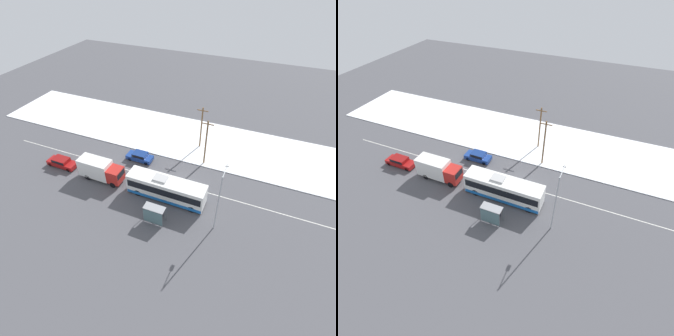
# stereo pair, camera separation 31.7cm
# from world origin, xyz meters

# --- Properties ---
(ground_plane) EXTENTS (120.00, 120.00, 0.00)m
(ground_plane) POSITION_xyz_m (0.00, 0.00, 0.00)
(ground_plane) COLOR #4C4C51
(snow_lot) EXTENTS (80.00, 13.40, 0.12)m
(snow_lot) POSITION_xyz_m (0.00, 11.94, 0.06)
(snow_lot) COLOR white
(snow_lot) RESTS_ON ground_plane
(lane_marking_center) EXTENTS (60.00, 0.12, 0.00)m
(lane_marking_center) POSITION_xyz_m (0.00, 0.00, 0.00)
(lane_marking_center) COLOR silver
(lane_marking_center) RESTS_ON ground_plane
(city_bus) EXTENTS (10.79, 2.57, 3.37)m
(city_bus) POSITION_xyz_m (-1.00, -3.04, 1.65)
(city_bus) COLOR white
(city_bus) RESTS_ON ground_plane
(box_truck) EXTENTS (6.67, 2.30, 3.20)m
(box_truck) POSITION_xyz_m (-11.38, -3.13, 1.75)
(box_truck) COLOR silver
(box_truck) RESTS_ON ground_plane
(sedan_car) EXTENTS (4.24, 1.80, 1.41)m
(sedan_car) POSITION_xyz_m (-8.13, 2.98, 0.78)
(sedan_car) COLOR navy
(sedan_car) RESTS_ON ground_plane
(parked_car_near_truck) EXTENTS (4.77, 1.80, 1.45)m
(parked_car_near_truck) POSITION_xyz_m (-18.70, -3.04, 0.80)
(parked_car_near_truck) COLOR maroon
(parked_car_near_truck) RESTS_ON ground_plane
(pedestrian_at_stop) EXTENTS (0.59, 0.26, 1.64)m
(pedestrian_at_stop) POSITION_xyz_m (-0.21, -6.28, 1.01)
(pedestrian_at_stop) COLOR #23232D
(pedestrian_at_stop) RESTS_ON ground_plane
(bus_shelter) EXTENTS (2.65, 1.20, 2.40)m
(bus_shelter) POSITION_xyz_m (-0.76, -7.54, 1.67)
(bus_shelter) COLOR gray
(bus_shelter) RESTS_ON ground_plane
(streetlamp) EXTENTS (0.36, 2.77, 8.45)m
(streetlamp) POSITION_xyz_m (6.39, -5.05, 5.27)
(streetlamp) COLOR #9EA3A8
(streetlamp) RESTS_ON ground_plane
(utility_pole_roadside) EXTENTS (1.80, 0.24, 7.68)m
(utility_pole_roadside) POSITION_xyz_m (1.63, 6.13, 4.02)
(utility_pole_roadside) COLOR brown
(utility_pole_roadside) RESTS_ON ground_plane
(utility_pole_snowlot) EXTENTS (1.80, 0.24, 7.38)m
(utility_pole_snowlot) POSITION_xyz_m (-0.35, 10.28, 3.87)
(utility_pole_snowlot) COLOR brown
(utility_pole_snowlot) RESTS_ON ground_plane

